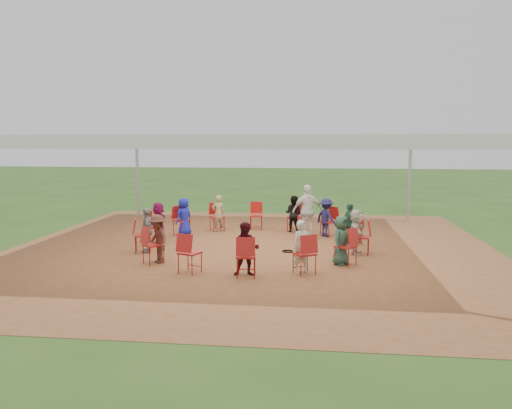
# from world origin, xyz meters

# --- Properties ---
(ground) EXTENTS (80.00, 80.00, 0.00)m
(ground) POSITION_xyz_m (0.00, 0.00, 0.00)
(ground) COLOR #284A17
(ground) RESTS_ON ground
(dirt_patch) EXTENTS (13.00, 13.00, 0.00)m
(dirt_patch) POSITION_xyz_m (0.00, 0.00, 0.01)
(dirt_patch) COLOR brown
(dirt_patch) RESTS_ON ground
(tent) EXTENTS (10.33, 10.33, 3.00)m
(tent) POSITION_xyz_m (0.00, 0.00, 2.37)
(tent) COLOR #B2B2B7
(tent) RESTS_ON ground
(chair_0) EXTENTS (0.50, 0.48, 0.90)m
(chair_0) POSITION_xyz_m (2.86, -0.42, 0.45)
(chair_0) COLOR #A71917
(chair_0) RESTS_ON ground
(chair_1) EXTENTS (0.55, 0.53, 0.90)m
(chair_1) POSITION_xyz_m (2.76, 0.87, 0.45)
(chair_1) COLOR #A71917
(chair_1) RESTS_ON ground
(chair_2) EXTENTS (0.61, 0.61, 0.90)m
(chair_2) POSITION_xyz_m (2.11, 1.98, 0.45)
(chair_2) COLOR #A71917
(chair_2) RESTS_ON ground
(chair_3) EXTENTS (0.55, 0.56, 0.90)m
(chair_3) POSITION_xyz_m (1.04, 2.70, 0.45)
(chair_3) COLOR #A71917
(chair_3) RESTS_ON ground
(chair_4) EXTENTS (0.45, 0.47, 0.90)m
(chair_4) POSITION_xyz_m (-0.23, 2.88, 0.45)
(chair_4) COLOR #A71917
(chair_4) RESTS_ON ground
(chair_5) EXTENTS (0.58, 0.59, 0.90)m
(chair_5) POSITION_xyz_m (-1.46, 2.50, 0.45)
(chair_5) COLOR #A71917
(chair_5) RESTS_ON ground
(chair_6) EXTENTS (0.60, 0.59, 0.90)m
(chair_6) POSITION_xyz_m (-2.40, 1.62, 0.45)
(chair_6) COLOR #A71917
(chair_6) RESTS_ON ground
(chair_7) EXTENTS (0.50, 0.48, 0.90)m
(chair_7) POSITION_xyz_m (-2.86, 0.42, 0.45)
(chair_7) COLOR #A71917
(chair_7) RESTS_ON ground
(chair_8) EXTENTS (0.55, 0.53, 0.90)m
(chair_8) POSITION_xyz_m (-2.76, -0.87, 0.45)
(chair_8) COLOR #A71917
(chair_8) RESTS_ON ground
(chair_9) EXTENTS (0.61, 0.61, 0.90)m
(chair_9) POSITION_xyz_m (-2.11, -1.98, 0.45)
(chair_9) COLOR #A71917
(chair_9) RESTS_ON ground
(chair_10) EXTENTS (0.55, 0.56, 0.90)m
(chair_10) POSITION_xyz_m (-1.04, -2.70, 0.45)
(chair_10) COLOR #A71917
(chair_10) RESTS_ON ground
(chair_11) EXTENTS (0.45, 0.47, 0.90)m
(chair_11) POSITION_xyz_m (0.23, -2.88, 0.45)
(chair_11) COLOR #A71917
(chair_11) RESTS_ON ground
(chair_12) EXTENTS (0.58, 0.59, 0.90)m
(chair_12) POSITION_xyz_m (1.46, -2.50, 0.45)
(chair_12) COLOR #A71917
(chair_12) RESTS_ON ground
(chair_13) EXTENTS (0.60, 0.59, 0.90)m
(chair_13) POSITION_xyz_m (2.40, -1.62, 0.45)
(chair_13) COLOR #A71917
(chair_13) RESTS_ON ground
(person_seated_0) EXTENTS (0.55, 1.13, 1.16)m
(person_seated_0) POSITION_xyz_m (2.74, -0.40, 0.59)
(person_seated_0) COLOR #B8B6A2
(person_seated_0) RESTS_ON ground
(person_seated_1) EXTENTS (0.54, 0.75, 1.16)m
(person_seated_1) POSITION_xyz_m (2.64, 0.83, 0.59)
(person_seated_1) COLOR #2B533F
(person_seated_1) RESTS_ON ground
(person_seated_2) EXTENTS (0.79, 0.80, 1.16)m
(person_seated_2) POSITION_xyz_m (2.02, 1.90, 0.59)
(person_seated_2) COLOR #1D1945
(person_seated_2) RESTS_ON ground
(person_seated_3) EXTENTS (0.64, 0.51, 1.16)m
(person_seated_3) POSITION_xyz_m (1.00, 2.58, 0.59)
(person_seated_3) COLOR black
(person_seated_3) RESTS_ON ground
(person_seated_4) EXTENTS (0.51, 0.45, 1.16)m
(person_seated_4) POSITION_xyz_m (-1.40, 2.39, 0.59)
(person_seated_4) COLOR tan
(person_seated_4) RESTS_ON ground
(person_seated_5) EXTENTS (0.58, 0.65, 1.16)m
(person_seated_5) POSITION_xyz_m (-2.30, 1.55, 0.59)
(person_seated_5) COLOR #171E9F
(person_seated_5) RESTS_ON ground
(person_seated_6) EXTENTS (0.55, 1.13, 1.16)m
(person_seated_6) POSITION_xyz_m (-2.74, 0.40, 0.59)
(person_seated_6) COLOR #84104E
(person_seated_6) RESTS_ON ground
(person_seated_7) EXTENTS (0.54, 0.75, 1.16)m
(person_seated_7) POSITION_xyz_m (-2.64, -0.83, 0.59)
(person_seated_7) COLOR gray
(person_seated_7) RESTS_ON ground
(person_seated_8) EXTENTS (0.79, 0.80, 1.16)m
(person_seated_8) POSITION_xyz_m (-2.02, -1.90, 0.59)
(person_seated_8) COLOR #4E2A1F
(person_seated_8) RESTS_ON ground
(person_seated_9) EXTENTS (0.59, 0.37, 1.16)m
(person_seated_9) POSITION_xyz_m (0.22, -2.76, 0.59)
(person_seated_9) COLOR #390C14
(person_seated_9) RESTS_ON ground
(person_seated_10) EXTENTS (0.51, 0.45, 1.16)m
(person_seated_10) POSITION_xyz_m (1.40, -2.39, 0.59)
(person_seated_10) COLOR #B8B6A2
(person_seated_10) RESTS_ON ground
(person_seated_11) EXTENTS (0.58, 0.65, 1.16)m
(person_seated_11) POSITION_xyz_m (2.30, -1.55, 0.59)
(person_seated_11) COLOR #2B533F
(person_seated_11) RESTS_ON ground
(standing_person) EXTENTS (1.03, 0.75, 1.59)m
(standing_person) POSITION_xyz_m (1.46, 1.77, 0.80)
(standing_person) COLOR silver
(standing_person) RESTS_ON ground
(cable_coil) EXTENTS (0.36, 0.36, 0.03)m
(cable_coil) POSITION_xyz_m (0.99, -0.36, 0.02)
(cable_coil) COLOR black
(cable_coil) RESTS_ON ground
(laptop) EXTENTS (0.30, 0.36, 0.22)m
(laptop) POSITION_xyz_m (2.58, -0.38, 0.56)
(laptop) COLOR #B7B7BC
(laptop) RESTS_ON ground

